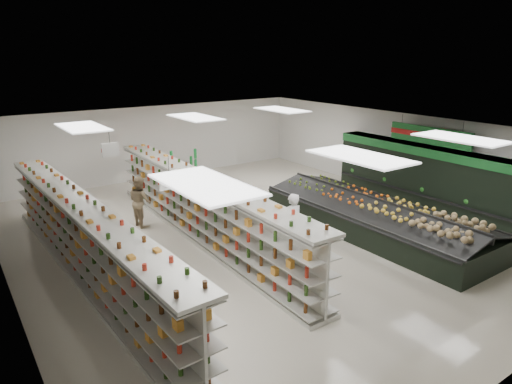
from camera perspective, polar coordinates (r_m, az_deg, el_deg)
floor at (r=14.46m, az=0.30°, el=-4.97°), size 16.00×16.00×0.00m
ceiling at (r=13.59m, az=0.32°, el=7.63°), size 14.00×16.00×0.02m
wall_back at (r=20.82m, az=-12.58°, el=6.06°), size 14.00×0.02×3.20m
wall_left at (r=11.62m, az=-29.26°, el=-4.45°), size 0.02×16.00×3.20m
wall_right at (r=18.76m, az=18.11°, el=4.44°), size 0.02×16.00×3.20m
produce_wall_case at (r=17.62m, az=20.92°, el=2.18°), size 0.93×8.00×2.20m
aisle_sign_near at (r=10.13m, az=-10.77°, el=1.46°), size 0.52×0.06×0.75m
aisle_sign_far at (r=13.79m, az=-17.73°, el=5.07°), size 0.52×0.06×0.75m
hortifruti_banner at (r=17.11m, az=20.87°, el=6.61°), size 0.12×3.20×0.95m
gondola_left at (r=12.02m, az=-20.51°, el=-6.20°), size 1.32×11.35×1.96m
gondola_center at (r=13.80m, az=-6.96°, el=-2.23°), size 1.10×11.28×1.95m
produce_island at (r=14.76m, az=14.59°, el=-2.95°), size 2.77×7.59×1.13m
soda_endcap at (r=18.27m, az=-9.20°, el=2.22°), size 1.46×1.12×1.68m
shopper_main at (r=12.69m, az=4.50°, el=-3.99°), size 0.66×0.44×1.76m
shopper_background at (r=15.18m, az=-14.26°, el=-1.13°), size 0.59×0.86×1.65m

